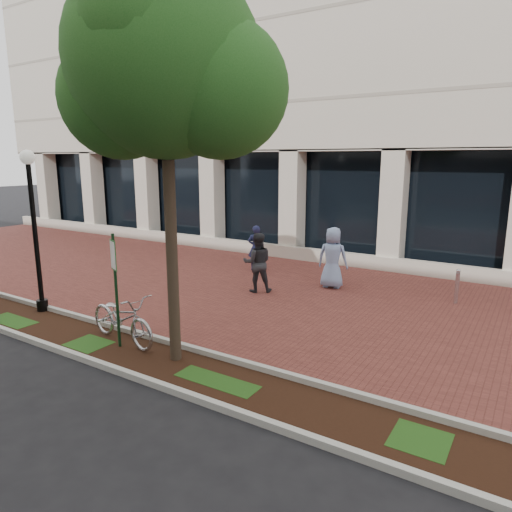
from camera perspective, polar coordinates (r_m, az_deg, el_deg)
The scene contains 14 objects.
ground at distance 13.51m, azimuth 2.21°, elevation -4.66°, with size 120.00×120.00×0.00m, color black.
brick_plaza at distance 13.51m, azimuth 2.21°, elevation -4.64°, with size 40.00×9.00×0.01m, color brown.
planting_strip at distance 9.61m, azimuth -14.05°, elevation -12.13°, with size 40.00×1.50×0.01m, color black.
curb_plaza_side at distance 10.07m, azimuth -10.95°, elevation -10.48°, with size 40.00×0.12×0.12m, color #BBBAB0.
curb_street_side at distance 9.14m, azimuth -17.54°, elevation -13.27°, with size 40.00×0.12×0.12m, color #BBBAB0.
near_office_building at distance 23.46m, azimuth 16.95°, elevation 26.82°, with size 40.00×12.12×16.00m.
parking_sign at distance 9.73m, azimuth -17.25°, elevation -2.43°, with size 0.34×0.07×2.42m.
lamppost at distance 12.72m, azimuth -26.00°, elevation 3.79°, with size 0.36×0.36×4.10m.
street_tree at distance 8.66m, azimuth -10.92°, elevation 21.50°, with size 4.06×3.38×7.24m.
locked_bicycle at distance 10.23m, azimuth -16.37°, elevation -7.44°, with size 0.74×2.11×1.11m, color #BAB9BE.
pedestrian_left at distance 16.06m, azimuth 0.00°, elevation 1.01°, with size 0.59×0.39×1.61m, color #1D224A.
pedestrian_mid at distance 13.44m, azimuth 0.18°, elevation -0.83°, with size 0.86×0.67×1.77m, color #292A2F.
pedestrian_right at distance 14.05m, azimuth 9.56°, elevation -0.21°, with size 0.92×0.60×1.88m, color #8BA4D0.
bollard at distance 13.56m, azimuth 23.82°, elevation -3.46°, with size 0.12×0.12×0.98m.
Camera 1 is at (6.46, -11.22, 3.88)m, focal length 32.00 mm.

